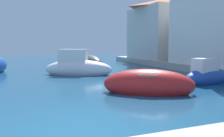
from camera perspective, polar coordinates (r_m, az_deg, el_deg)
The scene contains 6 objects.
ground at distance 5.83m, azimuth -8.76°, elevation -14.24°, with size 80.00×80.00×0.00m, color navy.
moored_boat_0 at distance 9.83m, azimuth 8.74°, elevation -3.83°, with size 3.91×3.17×1.28m.
moored_boat_3 at distance 13.11m, azimuth 21.94°, elevation -1.67°, with size 3.33×1.64×1.52m.
moored_boat_5 at distance 15.72m, azimuth -8.28°, elevation 0.24°, with size 4.63×3.31×1.96m.
moored_boat_6 at distance 20.72m, azimuth -5.39°, elevation 1.34°, with size 2.13×3.98×1.36m.
waterfront_building_annex at distance 25.76m, azimuth 12.34°, elevation 9.41°, with size 5.81×6.95×6.22m.
Camera 1 is at (-1.16, -5.36, 2.00)m, focal length 37.98 mm.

